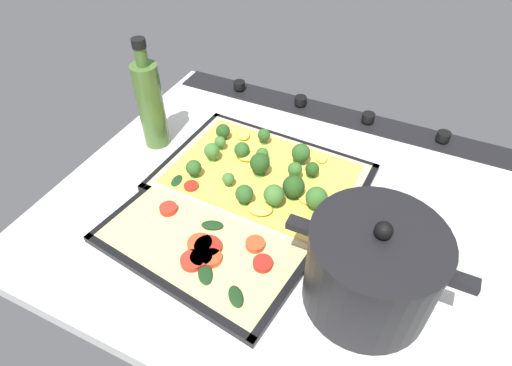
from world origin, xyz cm
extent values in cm
cube|color=silver|center=(0.00, 0.00, -1.50)|extent=(79.76, 69.20, 3.00)
cube|color=black|center=(0.00, -31.10, 0.40)|extent=(76.57, 7.00, 0.80)
cylinder|color=black|center=(-23.93, -31.10, 1.70)|extent=(2.80, 2.80, 1.80)
cylinder|color=black|center=(-7.98, -31.10, 1.70)|extent=(2.80, 2.80, 1.80)
cylinder|color=black|center=(7.98, -31.10, 1.70)|extent=(2.80, 2.80, 1.80)
cylinder|color=black|center=(23.93, -31.10, 1.70)|extent=(2.80, 2.80, 1.80)
cube|color=black|center=(5.40, -4.22, 0.25)|extent=(39.03, 28.93, 0.50)
cube|color=black|center=(4.76, -17.17, 0.65)|extent=(37.76, 3.04, 1.30)
cube|color=black|center=(6.03, 8.72, 0.65)|extent=(37.76, 3.04, 1.30)
cube|color=black|center=(-12.86, -3.33, 0.65)|extent=(2.52, 27.15, 1.30)
cube|color=black|center=(23.65, -5.11, 0.65)|extent=(2.52, 27.15, 1.30)
cube|color=beige|center=(5.40, -4.22, 1.00)|extent=(36.51, 26.41, 1.00)
cube|color=#EDC64C|center=(5.40, -4.22, 1.70)|extent=(33.57, 23.81, 0.40)
cone|color=#4D8B3F|center=(-0.47, -10.14, 2.43)|extent=(1.98, 1.98, 1.06)
sphere|color=#2D5B23|center=(-0.47, -10.14, 4.31)|extent=(3.59, 3.59, 3.59)
cone|color=#427635|center=(17.05, -10.43, 2.30)|extent=(1.60, 1.60, 0.81)
sphere|color=#264C1C|center=(17.05, -10.43, 3.80)|extent=(2.92, 2.92, 2.92)
cone|color=#427635|center=(-2.20, -0.88, 2.41)|extent=(2.17, 2.17, 1.03)
sphere|color=#264C1C|center=(-2.20, -0.88, 4.41)|extent=(3.95, 3.95, 3.95)
cone|color=#4D8B3F|center=(16.41, 1.94, 2.38)|extent=(1.60, 1.60, 0.97)
sphere|color=#2D5B23|center=(16.41, 1.94, 3.96)|extent=(2.91, 2.91, 2.91)
cone|color=#5B9F46|center=(-0.70, -5.30, 2.60)|extent=(1.45, 1.45, 1.39)
sphere|color=#386B28|center=(-0.70, -5.30, 4.28)|extent=(2.64, 2.64, 2.64)
cone|color=#4D8B3F|center=(10.76, -6.57, 2.34)|extent=(1.66, 1.66, 0.89)
sphere|color=#2D5B23|center=(10.76, -6.57, 3.92)|extent=(3.02, 3.02, 3.02)
cone|color=#5B9F46|center=(-6.74, 0.45, 2.42)|extent=(2.10, 2.10, 1.05)
sphere|color=#386B28|center=(-6.74, 0.45, 4.38)|extent=(3.82, 3.82, 3.82)
cone|color=#4D8B3F|center=(8.87, -12.62, 2.48)|extent=(1.41, 1.41, 1.15)
sphere|color=#2D5B23|center=(8.87, -12.62, 4.01)|extent=(2.56, 2.56, 2.56)
cone|color=#68AD54|center=(9.46, 1.48, 2.31)|extent=(1.24, 1.24, 0.81)
sphere|color=#427533|center=(9.46, 1.48, 3.55)|extent=(2.25, 2.25, 2.25)
cone|color=#4D8B3F|center=(4.86, 4.20, 2.42)|extent=(1.74, 1.74, 1.05)
sphere|color=#2D5B23|center=(4.86, 4.20, 4.13)|extent=(3.16, 3.16, 3.16)
cone|color=#68AD54|center=(15.71, -3.54, 2.47)|extent=(1.66, 1.66, 1.14)
sphere|color=#427533|center=(15.71, -3.54, 4.17)|extent=(3.02, 3.02, 3.02)
cone|color=#68AD54|center=(0.48, 2.63, 2.55)|extent=(1.98, 1.98, 1.30)
sphere|color=#427533|center=(0.48, 2.63, 4.55)|extent=(3.60, 3.60, 3.60)
cone|color=#427635|center=(5.65, -3.75, 2.57)|extent=(2.05, 2.05, 1.34)
sphere|color=#264C1C|center=(5.65, -3.75, 4.64)|extent=(3.72, 3.72, 3.72)
cone|color=#5B9F46|center=(6.79, -7.38, 2.36)|extent=(1.32, 1.32, 0.92)
sphere|color=#386B28|center=(6.79, -7.38, 3.72)|extent=(2.40, 2.40, 2.40)
cone|color=#68AD54|center=(15.89, -7.10, 2.40)|extent=(1.24, 1.24, 1.01)
sphere|color=#427533|center=(15.89, -7.10, 3.75)|extent=(2.25, 2.25, 2.25)
cone|color=#427635|center=(-3.38, -7.24, 2.38)|extent=(1.42, 1.42, 0.96)
sphere|color=#264C1C|center=(-3.38, -7.24, 3.83)|extent=(2.59, 2.59, 2.59)
ellipsoid|color=#EDC64C|center=(-4.68, -1.16, 2.39)|extent=(4.33, 4.25, 1.14)
ellipsoid|color=#EDC64C|center=(9.54, -6.92, 2.50)|extent=(4.94, 4.56, 1.40)
ellipsoid|color=#EDC64C|center=(-3.49, -12.67, 2.36)|extent=(2.80, 3.42, 1.07)
ellipsoid|color=#EDC64C|center=(13.69, -12.84, 2.47)|extent=(4.42, 4.69, 1.33)
ellipsoid|color=#EDC64C|center=(1.57, 4.84, 2.56)|extent=(5.03, 4.19, 1.54)
cube|color=black|center=(7.24, 11.90, 0.25)|extent=(36.69, 29.55, 0.50)
cube|color=black|center=(5.58, 0.04, 0.65)|extent=(33.38, 5.83, 1.30)
cube|color=black|center=(8.90, 23.77, 0.65)|extent=(33.38, 5.83, 1.30)
cube|color=black|center=(-8.77, 14.14, 0.65)|extent=(4.67, 25.08, 1.30)
cube|color=black|center=(23.25, 9.67, 0.65)|extent=(4.67, 25.08, 1.30)
cube|color=#DCC77E|center=(7.24, 11.90, 0.95)|extent=(33.98, 26.85, 0.90)
cylinder|color=#D14723|center=(-0.79, 11.69, 1.90)|extent=(3.17, 3.17, 1.00)
cylinder|color=red|center=(6.56, 18.79, 1.90)|extent=(3.76, 3.76, 1.00)
cylinder|color=#B22319|center=(5.56, 17.77, 1.90)|extent=(3.50, 3.50, 1.00)
cylinder|color=#D14723|center=(4.15, 17.11, 1.90)|extent=(3.24, 3.24, 1.00)
cylinder|color=#B22319|center=(15.40, 4.76, 1.90)|extent=(2.67, 2.67, 1.00)
cylinder|color=#D14723|center=(7.20, 15.48, 1.90)|extent=(4.01, 4.01, 1.00)
cylinder|color=#B22319|center=(5.71, 15.49, 1.90)|extent=(4.39, 4.39, 1.00)
cylinder|color=#B22319|center=(-3.46, 14.57, 1.90)|extent=(3.10, 3.10, 1.00)
cylinder|color=red|center=(16.13, 11.14, 1.90)|extent=(3.04, 3.04, 1.00)
ellipsoid|color=#193819|center=(-2.33, 21.42, 1.80)|extent=(4.03, 4.20, 0.60)
ellipsoid|color=#193819|center=(7.46, 11.06, 1.80)|extent=(4.19, 3.27, 0.60)
ellipsoid|color=#193819|center=(3.62, 19.95, 1.80)|extent=(4.04, 4.48, 0.60)
ellipsoid|color=#193819|center=(18.72, 4.51, 1.80)|extent=(2.57, 3.80, 0.60)
cylinder|color=black|center=(-18.88, 12.29, 6.51)|extent=(18.20, 18.20, 13.03)
cylinder|color=black|center=(-18.88, 12.29, 13.43)|extent=(18.56, 18.56, 0.80)
sphere|color=black|center=(-18.88, 12.29, 15.03)|extent=(2.40, 2.40, 2.40)
cube|color=black|center=(-29.78, 12.29, 10.68)|extent=(3.60, 2.00, 1.20)
cube|color=black|center=(-7.98, 12.29, 10.68)|extent=(3.60, 2.00, 1.20)
cylinder|color=#476B2D|center=(30.24, -5.55, 8.89)|extent=(5.15, 5.15, 17.79)
cylinder|color=#476B2D|center=(30.24, -5.55, 19.54)|extent=(2.32, 2.32, 3.50)
cylinder|color=black|center=(30.24, -5.55, 22.09)|extent=(2.58, 2.58, 1.60)
camera|label=1|loc=(-19.50, 50.72, 56.14)|focal=30.21mm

